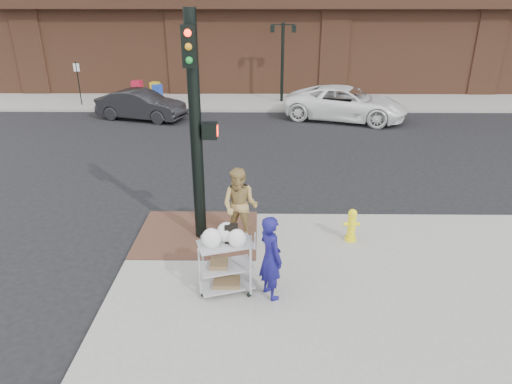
{
  "coord_description": "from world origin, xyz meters",
  "views": [
    {
      "loc": [
        0.89,
        -8.65,
        5.32
      ],
      "look_at": [
        0.79,
        0.87,
        1.25
      ],
      "focal_mm": 32.0,
      "sensor_mm": 36.0,
      "label": 1
    }
  ],
  "objects_px": {
    "sedan_dark": "(141,105)",
    "pedestrian_tan": "(240,206)",
    "traffic_signal_pole": "(196,125)",
    "utility_cart": "(226,262)",
    "lamp_post": "(283,54)",
    "fire_hydrant": "(352,225)",
    "woman_blue": "(271,257)",
    "minivan_white": "(346,103)"
  },
  "relations": [
    {
      "from": "traffic_signal_pole",
      "to": "utility_cart",
      "type": "relative_size",
      "value": 3.62
    },
    {
      "from": "traffic_signal_pole",
      "to": "pedestrian_tan",
      "type": "relative_size",
      "value": 2.85
    },
    {
      "from": "pedestrian_tan",
      "to": "fire_hydrant",
      "type": "xyz_separation_m",
      "value": [
        2.54,
        0.04,
        -0.48
      ]
    },
    {
      "from": "utility_cart",
      "to": "fire_hydrant",
      "type": "distance_m",
      "value": 3.37
    },
    {
      "from": "woman_blue",
      "to": "fire_hydrant",
      "type": "relative_size",
      "value": 2.09
    },
    {
      "from": "sedan_dark",
      "to": "utility_cart",
      "type": "height_order",
      "value": "utility_cart"
    },
    {
      "from": "woman_blue",
      "to": "sedan_dark",
      "type": "relative_size",
      "value": 0.39
    },
    {
      "from": "pedestrian_tan",
      "to": "minivan_white",
      "type": "relative_size",
      "value": 0.31
    },
    {
      "from": "utility_cart",
      "to": "minivan_white",
      "type": "bearing_deg",
      "value": 71.72
    },
    {
      "from": "sedan_dark",
      "to": "pedestrian_tan",
      "type": "bearing_deg",
      "value": -139.64
    },
    {
      "from": "woman_blue",
      "to": "pedestrian_tan",
      "type": "relative_size",
      "value": 0.94
    },
    {
      "from": "traffic_signal_pole",
      "to": "lamp_post",
      "type": "bearing_deg",
      "value": 80.76
    },
    {
      "from": "pedestrian_tan",
      "to": "traffic_signal_pole",
      "type": "bearing_deg",
      "value": -172.89
    },
    {
      "from": "lamp_post",
      "to": "utility_cart",
      "type": "relative_size",
      "value": 2.9
    },
    {
      "from": "woman_blue",
      "to": "utility_cart",
      "type": "xyz_separation_m",
      "value": [
        -0.83,
        0.15,
        -0.2
      ]
    },
    {
      "from": "lamp_post",
      "to": "fire_hydrant",
      "type": "relative_size",
      "value": 5.09
    },
    {
      "from": "woman_blue",
      "to": "fire_hydrant",
      "type": "height_order",
      "value": "woman_blue"
    },
    {
      "from": "pedestrian_tan",
      "to": "sedan_dark",
      "type": "distance_m",
      "value": 12.98
    },
    {
      "from": "pedestrian_tan",
      "to": "minivan_white",
      "type": "xyz_separation_m",
      "value": [
        4.41,
        11.95,
        -0.25
      ]
    },
    {
      "from": "minivan_white",
      "to": "woman_blue",
      "type": "bearing_deg",
      "value": -175.96
    },
    {
      "from": "traffic_signal_pole",
      "to": "pedestrian_tan",
      "type": "bearing_deg",
      "value": -11.34
    },
    {
      "from": "traffic_signal_pole",
      "to": "woman_blue",
      "type": "xyz_separation_m",
      "value": [
        1.55,
        -2.27,
        -1.86
      ]
    },
    {
      "from": "pedestrian_tan",
      "to": "sedan_dark",
      "type": "height_order",
      "value": "pedestrian_tan"
    },
    {
      "from": "lamp_post",
      "to": "pedestrian_tan",
      "type": "xyz_separation_m",
      "value": [
        -1.57,
        -15.41,
        -1.59
      ]
    },
    {
      "from": "woman_blue",
      "to": "utility_cart",
      "type": "relative_size",
      "value": 1.19
    },
    {
      "from": "woman_blue",
      "to": "pedestrian_tan",
      "type": "height_order",
      "value": "pedestrian_tan"
    },
    {
      "from": "sedan_dark",
      "to": "minivan_white",
      "type": "height_order",
      "value": "minivan_white"
    },
    {
      "from": "lamp_post",
      "to": "fire_hydrant",
      "type": "distance_m",
      "value": 15.54
    },
    {
      "from": "sedan_dark",
      "to": "fire_hydrant",
      "type": "relative_size",
      "value": 5.31
    },
    {
      "from": "pedestrian_tan",
      "to": "utility_cart",
      "type": "bearing_deg",
      "value": -76.86
    },
    {
      "from": "pedestrian_tan",
      "to": "sedan_dark",
      "type": "xyz_separation_m",
      "value": [
        -5.15,
        11.91,
        -0.34
      ]
    },
    {
      "from": "lamp_post",
      "to": "fire_hydrant",
      "type": "xyz_separation_m",
      "value": [
        0.97,
        -15.37,
        -2.07
      ]
    },
    {
      "from": "pedestrian_tan",
      "to": "lamp_post",
      "type": "bearing_deg",
      "value": 102.63
    },
    {
      "from": "traffic_signal_pole",
      "to": "utility_cart",
      "type": "xyz_separation_m",
      "value": [
        0.73,
        -2.12,
        -2.06
      ]
    },
    {
      "from": "traffic_signal_pole",
      "to": "fire_hydrant",
      "type": "bearing_deg",
      "value": -2.36
    },
    {
      "from": "traffic_signal_pole",
      "to": "woman_blue",
      "type": "bearing_deg",
      "value": -55.63
    },
    {
      "from": "woman_blue",
      "to": "utility_cart",
      "type": "distance_m",
      "value": 0.86
    },
    {
      "from": "traffic_signal_pole",
      "to": "sedan_dark",
      "type": "bearing_deg",
      "value": 109.9
    },
    {
      "from": "lamp_post",
      "to": "pedestrian_tan",
      "type": "bearing_deg",
      "value": -95.82
    },
    {
      "from": "lamp_post",
      "to": "sedan_dark",
      "type": "distance_m",
      "value": 7.82
    },
    {
      "from": "sedan_dark",
      "to": "fire_hydrant",
      "type": "distance_m",
      "value": 14.15
    },
    {
      "from": "lamp_post",
      "to": "minivan_white",
      "type": "xyz_separation_m",
      "value": [
        2.84,
        -3.46,
        -1.84
      ]
    }
  ]
}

